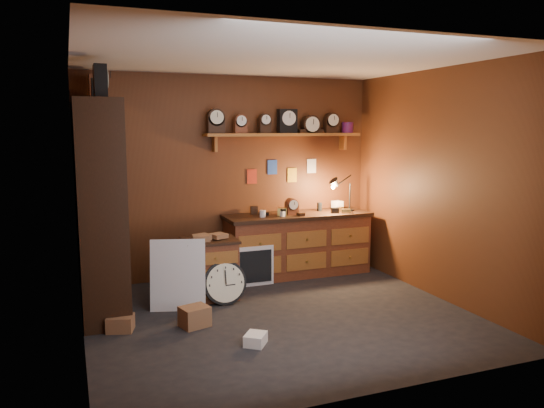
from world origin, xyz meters
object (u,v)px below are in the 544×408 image
(shelving_unit, at_px, (96,198))
(workbench, at_px, (298,241))
(low_cabinet, at_px, (210,266))
(big_round_clock, at_px, (225,283))

(shelving_unit, distance_m, workbench, 2.79)
(workbench, height_order, low_cabinet, workbench)
(workbench, xyz_separation_m, big_round_clock, (-1.28, -0.85, -0.22))
(low_cabinet, bearing_deg, big_round_clock, -68.68)
(low_cabinet, bearing_deg, shelving_unit, 177.92)
(shelving_unit, relative_size, workbench, 1.27)
(shelving_unit, height_order, low_cabinet, shelving_unit)
(shelving_unit, bearing_deg, low_cabinet, -3.65)
(low_cabinet, bearing_deg, workbench, 24.12)
(shelving_unit, xyz_separation_m, low_cabinet, (1.25, -0.08, -0.86))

